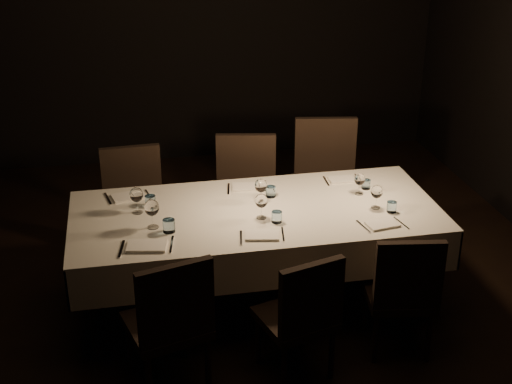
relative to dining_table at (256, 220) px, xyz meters
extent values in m
cube|color=black|center=(0.00, 0.00, -0.69)|extent=(5.00, 6.00, 0.01)
cube|color=black|center=(0.00, 3.00, 0.81)|extent=(5.00, 0.01, 3.00)
cube|color=black|center=(0.00, 0.00, 0.04)|extent=(2.40, 1.00, 0.04)
cylinder|color=black|center=(-1.12, -0.42, -0.33)|extent=(0.07, 0.07, 0.71)
cylinder|color=black|center=(-1.12, 0.42, -0.33)|extent=(0.07, 0.07, 0.71)
cylinder|color=black|center=(1.12, -0.42, -0.33)|extent=(0.07, 0.07, 0.71)
cylinder|color=black|center=(1.12, 0.42, -0.33)|extent=(0.07, 0.07, 0.71)
cube|color=beige|center=(0.00, 0.00, 0.07)|extent=(2.52, 1.12, 0.01)
cube|color=beige|center=(0.00, 0.55, -0.08)|extent=(2.52, 0.01, 0.28)
cube|color=beige|center=(0.00, -0.55, -0.08)|extent=(2.52, 0.01, 0.28)
cube|color=beige|center=(1.25, 0.00, -0.08)|extent=(0.01, 1.12, 0.28)
cube|color=beige|center=(-1.25, 0.00, -0.08)|extent=(0.01, 1.12, 0.28)
cylinder|color=black|center=(-0.56, -0.52, -0.49)|extent=(0.04, 0.04, 0.39)
cylinder|color=black|center=(-0.46, -0.87, -0.49)|extent=(0.04, 0.04, 0.39)
cylinder|color=black|center=(-0.92, -0.61, -0.49)|extent=(0.04, 0.04, 0.39)
cylinder|color=black|center=(-0.82, -0.97, -0.49)|extent=(0.04, 0.04, 0.39)
cube|color=black|center=(-0.69, -0.74, -0.27)|extent=(0.55, 0.55, 0.06)
cube|color=black|center=(-0.64, -0.93, 0.00)|extent=(0.45, 0.17, 0.49)
cube|color=white|center=(-0.76, -0.38, 0.08)|extent=(0.27, 0.20, 0.02)
cube|color=silver|center=(-0.92, -0.38, 0.08)|extent=(0.05, 0.22, 0.01)
cube|color=silver|center=(-0.61, -0.38, 0.08)|extent=(0.05, 0.22, 0.01)
cylinder|color=silver|center=(-0.61, -0.20, 0.12)|extent=(0.08, 0.08, 0.09)
cylinder|color=white|center=(-0.71, -0.12, 0.08)|extent=(0.07, 0.07, 0.00)
cylinder|color=white|center=(-0.71, -0.12, 0.13)|extent=(0.01, 0.01, 0.09)
ellipsoid|color=white|center=(-0.71, -0.12, 0.22)|extent=(0.10, 0.10, 0.11)
cylinder|color=black|center=(0.20, -0.57, -0.51)|extent=(0.04, 0.04, 0.36)
cylinder|color=black|center=(0.30, -0.89, -0.51)|extent=(0.04, 0.04, 0.36)
cylinder|color=black|center=(-0.12, -0.66, -0.51)|extent=(0.04, 0.04, 0.36)
cylinder|color=black|center=(-0.02, -0.99, -0.51)|extent=(0.04, 0.04, 0.36)
cube|color=black|center=(0.09, -0.78, -0.30)|extent=(0.51, 0.51, 0.05)
cube|color=black|center=(0.14, -0.95, -0.05)|extent=(0.41, 0.16, 0.45)
cube|color=white|center=(-0.04, -0.38, 0.08)|extent=(0.24, 0.17, 0.02)
cube|color=silver|center=(-0.17, -0.38, 0.08)|extent=(0.05, 0.19, 0.01)
cube|color=silver|center=(0.10, -0.38, 0.08)|extent=(0.04, 0.19, 0.01)
cylinder|color=silver|center=(0.10, -0.20, 0.11)|extent=(0.07, 0.07, 0.08)
cylinder|color=white|center=(0.01, -0.12, 0.08)|extent=(0.07, 0.07, 0.00)
cylinder|color=white|center=(0.01, -0.12, 0.12)|extent=(0.01, 0.01, 0.08)
ellipsoid|color=white|center=(0.01, -0.12, 0.20)|extent=(0.09, 0.09, 0.10)
cylinder|color=black|center=(1.00, -0.52, -0.50)|extent=(0.04, 0.04, 0.37)
cylinder|color=black|center=(0.95, -0.85, -0.50)|extent=(0.04, 0.04, 0.37)
cylinder|color=black|center=(0.67, -0.46, -0.50)|extent=(0.04, 0.04, 0.37)
cylinder|color=black|center=(0.61, -0.80, -0.50)|extent=(0.04, 0.04, 0.37)
cube|color=black|center=(0.81, -0.66, -0.29)|extent=(0.48, 0.48, 0.05)
cube|color=black|center=(0.78, -0.84, -0.04)|extent=(0.42, 0.11, 0.46)
cube|color=white|center=(0.77, -0.38, 0.08)|extent=(0.22, 0.16, 0.01)
cube|color=silver|center=(0.64, -0.38, 0.08)|extent=(0.05, 0.19, 0.01)
cube|color=silver|center=(0.90, -0.38, 0.08)|extent=(0.04, 0.19, 0.01)
cylinder|color=silver|center=(0.90, -0.20, 0.11)|extent=(0.07, 0.07, 0.07)
cylinder|color=white|center=(0.82, -0.12, 0.08)|extent=(0.06, 0.06, 0.00)
cylinder|color=white|center=(0.82, -0.12, 0.12)|extent=(0.01, 0.01, 0.08)
ellipsoid|color=white|center=(0.82, -0.12, 0.20)|extent=(0.08, 0.08, 0.09)
cylinder|color=black|center=(-0.98, 0.48, -0.49)|extent=(0.04, 0.04, 0.40)
cylinder|color=black|center=(-1.00, 0.86, -0.49)|extent=(0.04, 0.04, 0.40)
cylinder|color=black|center=(-0.60, 0.50, -0.49)|extent=(0.04, 0.04, 0.40)
cylinder|color=black|center=(-0.63, 0.88, -0.49)|extent=(0.04, 0.04, 0.40)
cube|color=black|center=(-0.80, 0.68, -0.26)|extent=(0.48, 0.48, 0.06)
cube|color=black|center=(-0.82, 0.88, 0.02)|extent=(0.46, 0.08, 0.50)
cube|color=white|center=(-0.85, 0.38, 0.08)|extent=(0.25, 0.19, 0.02)
cube|color=silver|center=(-0.99, 0.38, 0.08)|extent=(0.06, 0.21, 0.01)
cube|color=silver|center=(-0.70, 0.38, 0.08)|extent=(0.05, 0.21, 0.01)
cylinder|color=silver|center=(-0.70, 0.20, 0.12)|extent=(0.07, 0.07, 0.08)
cylinder|color=white|center=(-0.80, 0.12, 0.08)|extent=(0.07, 0.07, 0.00)
cylinder|color=white|center=(-0.80, 0.12, 0.12)|extent=(0.01, 0.01, 0.09)
ellipsoid|color=white|center=(-0.80, 0.12, 0.21)|extent=(0.09, 0.09, 0.10)
cylinder|color=black|center=(-0.18, 0.53, -0.48)|extent=(0.04, 0.04, 0.41)
cylinder|color=black|center=(-0.10, 0.92, -0.48)|extent=(0.04, 0.04, 0.41)
cylinder|color=black|center=(0.21, 0.46, -0.48)|extent=(0.04, 0.04, 0.41)
cylinder|color=black|center=(0.29, 0.84, -0.48)|extent=(0.04, 0.04, 0.41)
cube|color=black|center=(0.06, 0.69, -0.24)|extent=(0.55, 0.55, 0.06)
cube|color=black|center=(0.09, 0.89, 0.05)|extent=(0.48, 0.14, 0.52)
cube|color=white|center=(0.01, 0.38, 0.08)|extent=(0.24, 0.17, 0.02)
cube|color=silver|center=(-0.13, 0.38, 0.08)|extent=(0.05, 0.20, 0.01)
cube|color=silver|center=(0.15, 0.38, 0.08)|extent=(0.05, 0.20, 0.01)
cylinder|color=silver|center=(0.15, 0.20, 0.11)|extent=(0.07, 0.07, 0.08)
cylinder|color=white|center=(0.06, 0.12, 0.08)|extent=(0.07, 0.07, 0.00)
cylinder|color=white|center=(0.06, 0.12, 0.12)|extent=(0.01, 0.01, 0.08)
ellipsoid|color=white|center=(0.06, 0.12, 0.20)|extent=(0.09, 0.09, 0.10)
cylinder|color=black|center=(0.49, 0.59, -0.47)|extent=(0.04, 0.04, 0.44)
cylinder|color=black|center=(0.56, 1.00, -0.47)|extent=(0.04, 0.04, 0.44)
cylinder|color=black|center=(0.91, 0.51, -0.47)|extent=(0.04, 0.04, 0.44)
cylinder|color=black|center=(0.98, 0.93, -0.47)|extent=(0.04, 0.04, 0.44)
cube|color=black|center=(0.74, 0.76, -0.21)|extent=(0.58, 0.58, 0.07)
cube|color=black|center=(0.78, 0.98, 0.09)|extent=(0.51, 0.14, 0.55)
cube|color=white|center=(0.73, 0.38, 0.08)|extent=(0.20, 0.13, 0.01)
cube|color=silver|center=(0.61, 0.38, 0.08)|extent=(0.02, 0.18, 0.01)
cube|color=silver|center=(0.86, 0.38, 0.08)|extent=(0.02, 0.18, 0.01)
cylinder|color=silver|center=(0.86, 0.20, 0.11)|extent=(0.06, 0.06, 0.07)
cylinder|color=white|center=(0.78, 0.12, 0.08)|extent=(0.06, 0.06, 0.00)
cylinder|color=white|center=(0.78, 0.12, 0.12)|extent=(0.01, 0.01, 0.08)
ellipsoid|color=white|center=(0.78, 0.12, 0.19)|extent=(0.08, 0.08, 0.09)
camera|label=1|loc=(-0.85, -4.30, 2.22)|focal=50.00mm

